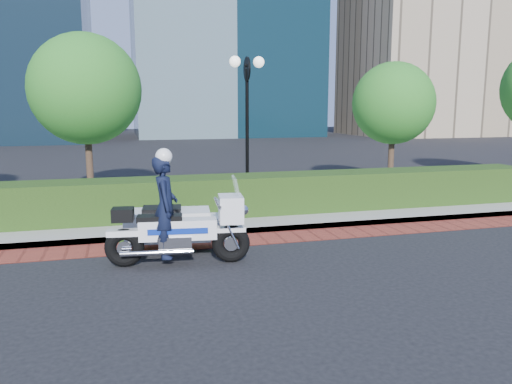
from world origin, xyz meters
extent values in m
plane|color=black|center=(0.00, 0.00, 0.00)|extent=(120.00, 120.00, 0.00)
cube|color=maroon|center=(0.00, 1.50, 0.01)|extent=(60.00, 1.00, 0.01)
cube|color=gray|center=(0.00, 6.00, 0.07)|extent=(60.00, 8.00, 0.15)
cube|color=black|center=(0.00, 3.60, 0.65)|extent=(18.00, 1.20, 1.00)
cylinder|color=black|center=(1.00, 5.20, 0.30)|extent=(0.30, 0.30, 0.30)
cylinder|color=black|center=(1.00, 5.20, 2.15)|extent=(0.10, 0.10, 3.70)
cylinder|color=black|center=(1.00, 5.20, 4.00)|extent=(0.04, 0.70, 0.70)
sphere|color=white|center=(0.65, 5.20, 4.20)|extent=(0.32, 0.32, 0.32)
sphere|color=white|center=(1.35, 5.20, 4.20)|extent=(0.32, 0.32, 0.32)
cylinder|color=#332319|center=(-3.50, 6.50, 1.23)|extent=(0.20, 0.20, 2.17)
sphere|color=#1B6C1D|center=(-3.50, 6.50, 3.44)|extent=(3.20, 3.20, 3.20)
cylinder|color=#332319|center=(6.50, 6.50, 1.11)|extent=(0.20, 0.20, 1.92)
sphere|color=#1B6C1D|center=(6.50, 6.50, 3.05)|extent=(2.80, 2.80, 2.80)
torus|color=black|center=(-2.60, 0.26, 0.36)|extent=(0.75, 0.31, 0.73)
torus|color=black|center=(-0.63, 0.01, 0.36)|extent=(0.75, 0.31, 0.73)
cube|color=silver|center=(-1.62, 0.13, 0.68)|extent=(1.46, 0.53, 0.37)
cube|color=silver|center=(-1.67, 0.14, 0.42)|extent=(0.65, 0.51, 0.31)
cube|color=silver|center=(-0.63, 0.01, 1.05)|extent=(0.51, 0.65, 0.50)
cube|color=silver|center=(-0.52, 0.00, 1.43)|extent=(0.20, 0.56, 0.44)
cube|color=black|center=(-1.94, 0.17, 0.90)|extent=(0.86, 0.43, 0.11)
cube|color=black|center=(-2.60, 0.26, 0.99)|extent=(0.43, 0.40, 0.24)
cube|color=silver|center=(-1.72, 1.09, 0.55)|extent=(1.79, 0.97, 0.61)
cube|color=black|center=(-1.83, 1.10, 0.88)|extent=(0.83, 0.64, 0.09)
torus|color=black|center=(-1.76, 1.63, 0.28)|extent=(0.57, 0.24, 0.55)
imported|color=black|center=(-1.83, 0.16, 1.11)|extent=(0.54, 0.74, 1.90)
sphere|color=white|center=(-1.83, 0.16, 2.04)|extent=(0.31, 0.31, 0.31)
camera|label=1|loc=(-2.58, -8.99, 2.94)|focal=35.00mm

